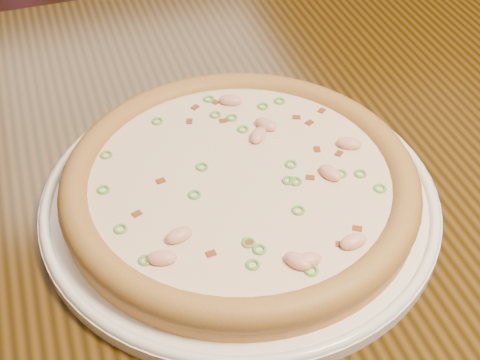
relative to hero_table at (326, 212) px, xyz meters
name	(u,v)px	position (x,y,z in m)	size (l,w,h in m)	color
ground	(310,195)	(0.30, 0.64, -0.65)	(9.00, 9.00, 0.00)	black
hero_table	(326,212)	(0.00, 0.00, 0.00)	(1.20, 0.80, 0.75)	black
plate	(240,197)	(-0.12, -0.05, 0.11)	(0.37, 0.37, 0.02)	white
pizza	(240,182)	(-0.12, -0.05, 0.13)	(0.33, 0.33, 0.03)	#BE8940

